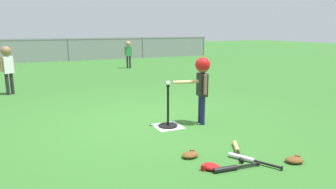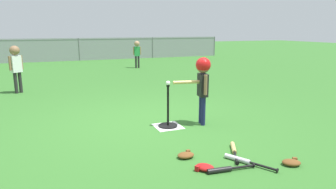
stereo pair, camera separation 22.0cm
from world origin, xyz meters
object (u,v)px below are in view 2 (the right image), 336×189
fielder_deep_center (16,63)px  spare_bat_silver (243,160)px  fielder_near_left (137,51)px  spare_bat_wood (234,150)px  baseball_on_tee (168,83)px  batter_child (202,77)px  spare_bat_black (224,169)px  glove_near_bats (205,167)px  glove_tossed_aside (292,162)px  batting_tee (168,120)px  glove_by_plate (186,155)px

fielder_deep_center → spare_bat_silver: size_ratio=1.98×
fielder_near_left → spare_bat_wood: bearing=-98.0°
baseball_on_tee → fielder_deep_center: 4.67m
batter_child → spare_bat_silver: 1.74m
spare_bat_black → glove_near_bats: glove_near_bats is taller
glove_tossed_aside → spare_bat_silver: bearing=151.2°
batting_tee → batter_child: batter_child is taller
batter_child → spare_bat_black: (-0.59, -1.65, -0.79)m
glove_near_bats → spare_bat_silver: bearing=0.2°
fielder_deep_center → glove_tossed_aside: (3.38, -5.82, -0.74)m
glove_tossed_aside → fielder_near_left: bearing=85.0°
spare_bat_wood → glove_by_plate: size_ratio=2.64×
spare_bat_silver → spare_bat_black: bearing=-159.9°
batting_tee → baseball_on_tee: 0.63m
fielder_deep_center → glove_by_plate: size_ratio=5.42×
fielder_deep_center → glove_by_plate: 5.68m
glove_by_plate → batting_tee: bearing=78.5°
spare_bat_wood → spare_bat_black: bearing=-134.1°
batting_tee → glove_tossed_aside: bearing=-66.3°
baseball_on_tee → glove_near_bats: 1.79m
fielder_near_left → glove_by_plate: 9.08m
fielder_near_left → spare_bat_silver: size_ratio=1.85×
fielder_near_left → spare_bat_black: (-1.68, -9.36, -0.69)m
baseball_on_tee → glove_tossed_aside: (0.84, -1.90, -0.71)m
batting_tee → spare_bat_wood: 1.38m
spare_bat_wood → spare_bat_black: size_ratio=0.98×
glove_tossed_aside → batter_child: bearing=98.0°
batting_tee → spare_bat_wood: batting_tee is taller
baseball_on_tee → glove_tossed_aside: size_ratio=0.28×
batter_child → fielder_deep_center: 5.08m
fielder_deep_center → glove_near_bats: (2.35, -5.54, -0.74)m
baseball_on_tee → fielder_near_left: (1.67, 7.61, -0.02)m
baseball_on_tee → glove_by_plate: 1.45m
batting_tee → glove_near_bats: 1.64m
fielder_near_left → spare_bat_wood: 9.03m
spare_bat_silver → spare_bat_black: 0.36m
spare_bat_black → glove_tossed_aside: bearing=-10.4°
fielder_near_left → spare_bat_wood: fielder_near_left is taller
batting_tee → spare_bat_silver: bearing=-78.5°
spare_bat_silver → glove_tossed_aside: 0.58m
batting_tee → batter_child: 0.92m
fielder_near_left → glove_by_plate: size_ratio=5.07×
baseball_on_tee → spare_bat_black: 1.89m
fielder_near_left → spare_bat_black: size_ratio=1.88×
baseball_on_tee → glove_by_plate: size_ratio=0.33×
baseball_on_tee → glove_near_bats: size_ratio=0.27×
baseball_on_tee → glove_near_bats: (-0.20, -1.63, -0.71)m
batting_tee → spare_bat_silver: 1.66m
batter_child → glove_near_bats: bearing=-116.9°
baseball_on_tee → batter_child: 0.59m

